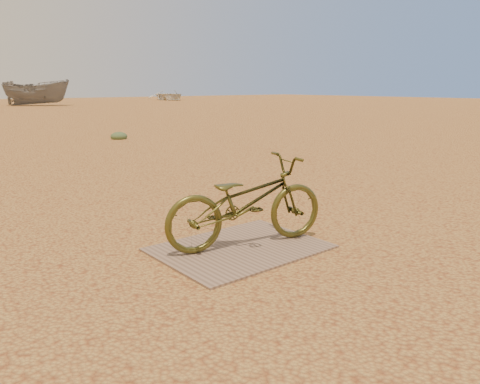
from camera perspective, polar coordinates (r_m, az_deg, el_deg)
ground at (r=4.45m, az=-1.80°, el=-8.82°), size 120.00×120.00×0.00m
plywood_board at (r=4.84m, az=0.00°, el=-6.84°), size 1.65×1.24×0.02m
bicycle at (r=4.77m, az=0.80°, el=-1.20°), size 1.84×1.00×0.92m
boat_mid_right at (r=42.62m, az=-23.56°, el=11.05°), size 5.59×4.95×2.12m
boat_far_right at (r=54.64m, az=-8.62°, el=11.61°), size 4.86×6.06×1.12m
kale_b at (r=15.22m, az=-14.53°, el=6.28°), size 0.52×0.52×0.28m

